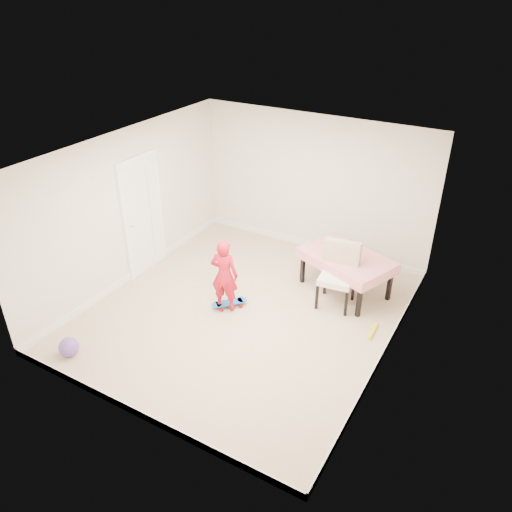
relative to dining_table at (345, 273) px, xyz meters
The scene contains 17 objects.
ground 1.82m from the dining_table, 130.01° to the right, with size 5.00×5.00×0.00m, color tan.
ceiling 2.86m from the dining_table, 130.01° to the right, with size 4.50×5.00×0.04m, color white.
wall_back 1.87m from the dining_table, 135.84° to the left, with size 4.50×0.04×2.60m, color beige.
wall_front 4.13m from the dining_table, 106.60° to the right, with size 4.50×0.04×2.60m, color beige.
wall_left 3.77m from the dining_table, 157.97° to the right, with size 0.04×5.00×2.60m, color beige.
wall_right 1.99m from the dining_table, 51.59° to the right, with size 0.04×5.00×2.60m, color beige.
door 3.60m from the dining_table, 162.44° to the right, with size 0.10×0.94×2.11m, color white.
baseboard_back 1.63m from the dining_table, 135.58° to the left, with size 4.50×0.02×0.12m, color white.
baseboard_front 4.03m from the dining_table, 106.56° to the right, with size 4.50×0.02×0.12m, color white.
baseboard_left 3.66m from the dining_table, 158.03° to the right, with size 0.02×5.00×0.12m, color white.
baseboard_right 1.77m from the dining_table, 51.33° to the right, with size 0.02×5.00×0.12m, color white.
dining_table is the anchor object (origin of this frame).
dining_chair 0.49m from the dining_table, 87.85° to the right, with size 0.58×0.66×1.06m, color silver, non-canonical shape.
skateboard 2.00m from the dining_table, 136.29° to the right, with size 0.59×0.21×0.09m, color blue, non-canonical shape.
child 2.07m from the dining_table, 135.01° to the right, with size 0.44×0.29×1.20m, color red.
balloon 4.43m from the dining_table, 128.32° to the right, with size 0.28×0.28×0.28m, color #6945A6.
foam_toy 1.21m from the dining_table, 47.14° to the right, with size 0.06×0.06×0.40m, color yellow.
Camera 1 is at (3.38, -5.51, 4.71)m, focal length 35.00 mm.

